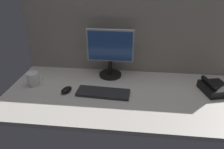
# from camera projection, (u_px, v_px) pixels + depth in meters

# --- Properties ---
(ground_plane) EXTENTS (1.80, 0.80, 0.03)m
(ground_plane) POSITION_uv_depth(u_px,v_px,m) (132.00, 94.00, 1.52)
(ground_plane) COLOR beige
(cubicle_wall_back) EXTENTS (1.80, 0.05, 0.61)m
(cubicle_wall_back) POSITION_uv_depth(u_px,v_px,m) (135.00, 36.00, 1.71)
(cubicle_wall_back) COLOR gray
(cubicle_wall_back) RESTS_ON ground_plane
(monitor) EXTENTS (0.36, 0.18, 0.38)m
(monitor) POSITION_uv_depth(u_px,v_px,m) (110.00, 52.00, 1.66)
(monitor) COLOR black
(monitor) RESTS_ON ground_plane
(keyboard) EXTENTS (0.38, 0.15, 0.02)m
(keyboard) POSITION_uv_depth(u_px,v_px,m) (103.00, 93.00, 1.50)
(keyboard) COLOR #262628
(keyboard) RESTS_ON ground_plane
(mouse) EXTENTS (0.09, 0.11, 0.03)m
(mouse) POSITION_uv_depth(u_px,v_px,m) (66.00, 90.00, 1.52)
(mouse) COLOR black
(mouse) RESTS_ON ground_plane
(mug_ceramic_white) EXTENTS (0.12, 0.09, 0.10)m
(mug_ceramic_white) POSITION_uv_depth(u_px,v_px,m) (33.00, 79.00, 1.59)
(mug_ceramic_white) COLOR white
(mug_ceramic_white) RESTS_ON ground_plane
(desk_phone) EXTENTS (0.21, 0.23, 0.09)m
(desk_phone) POSITION_uv_depth(u_px,v_px,m) (214.00, 88.00, 1.51)
(desk_phone) COLOR black
(desk_phone) RESTS_ON ground_plane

